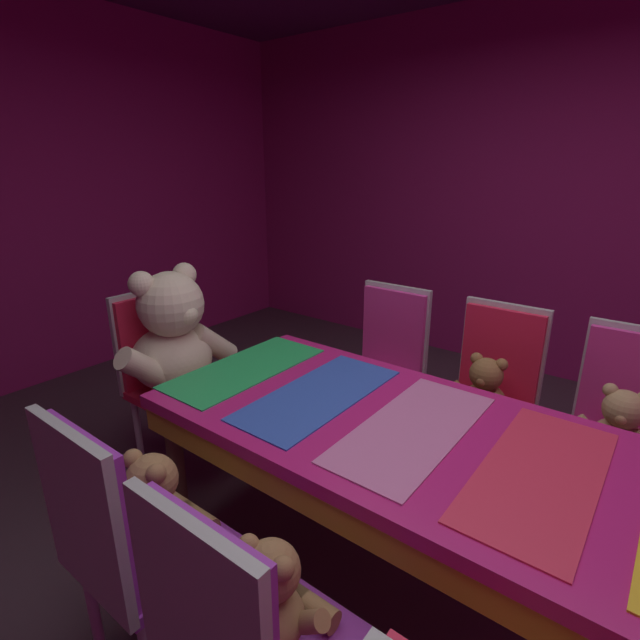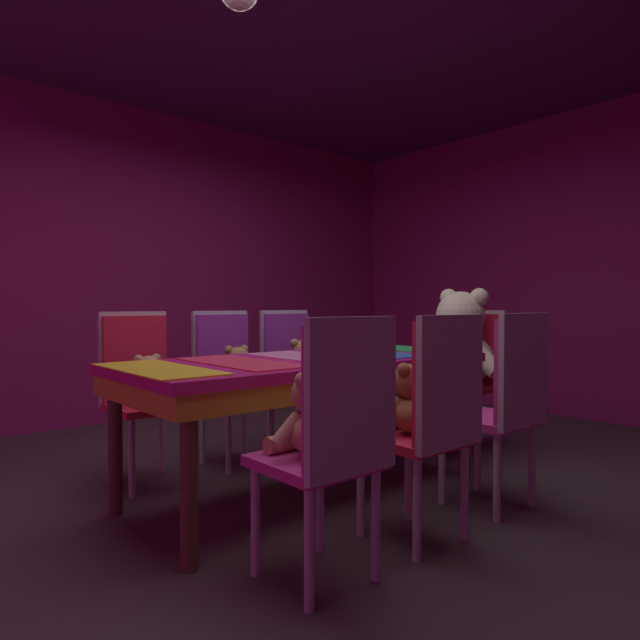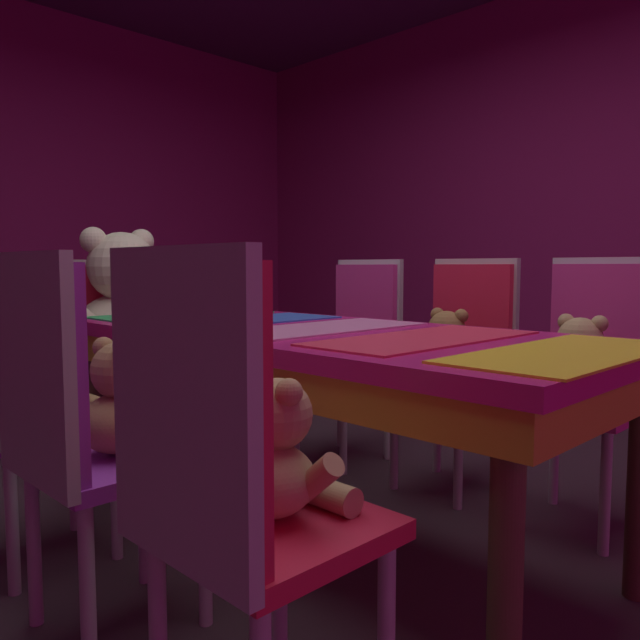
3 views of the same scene
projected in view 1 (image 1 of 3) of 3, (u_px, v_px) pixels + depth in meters
name	position (u px, v px, depth m)	size (l,w,h in m)	color
ground_plane	(402.00, 589.00, 1.92)	(7.90, 7.90, 0.00)	#3F2D38
wall_back	(6.00, 198.00, 3.33)	(5.20, 0.12, 2.80)	#8C1959
wall_right	(585.00, 197.00, 3.43)	(0.12, 6.40, 2.80)	#8C1959
banquet_table	(412.00, 450.00, 1.72)	(0.90, 2.02, 0.75)	#C61E72
chair_left_1	(230.00, 638.00, 1.10)	(0.42, 0.41, 0.98)	purple
teddy_left_1	(273.00, 597.00, 1.21)	(0.25, 0.32, 0.31)	#9E7247
chair_left_2	(114.00, 532.00, 1.41)	(0.42, 0.41, 0.98)	purple
teddy_left_2	(157.00, 505.00, 1.52)	(0.27, 0.35, 0.33)	#9E7247
chair_right_0	(624.00, 416.00, 2.06)	(0.42, 0.41, 0.98)	#CC338C
teddy_right_0	(619.00, 430.00, 1.95)	(0.26, 0.34, 0.32)	tan
chair_right_1	(494.00, 381.00, 2.38)	(0.42, 0.41, 0.98)	red
teddy_right_1	(484.00, 392.00, 2.27)	(0.26, 0.33, 0.32)	olive
chair_right_2	(388.00, 354.00, 2.72)	(0.42, 0.41, 0.98)	#CC338C
throne_chair	(159.00, 360.00, 2.63)	(0.41, 0.42, 0.98)	red
king_teddy_bear	(176.00, 342.00, 2.48)	(0.72, 0.56, 0.68)	beige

